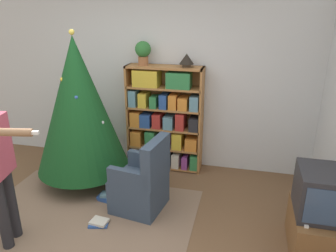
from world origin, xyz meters
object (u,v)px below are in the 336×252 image
(bookshelf, at_px, (164,120))
(table_lamp, at_px, (187,59))
(television, at_px, (320,192))
(christmas_tree, at_px, (79,106))
(potted_plant, at_px, (143,51))
(armchair, at_px, (142,185))

(bookshelf, distance_m, table_lamp, 0.94)
(television, distance_m, christmas_tree, 2.97)
(television, xyz_separation_m, christmas_tree, (-2.84, 0.73, 0.44))
(bookshelf, relative_size, potted_plant, 4.66)
(bookshelf, height_order, armchair, bookshelf)
(christmas_tree, xyz_separation_m, potted_plant, (0.66, 0.70, 0.62))
(bookshelf, bearing_deg, table_lamp, 1.25)
(bookshelf, height_order, television, bookshelf)
(table_lamp, bearing_deg, bookshelf, -178.75)
(christmas_tree, xyz_separation_m, armchair, (0.98, -0.44, -0.78))
(table_lamp, bearing_deg, potted_plant, 180.00)
(bookshelf, height_order, christmas_tree, christmas_tree)
(bookshelf, bearing_deg, christmas_tree, -144.39)
(bookshelf, height_order, potted_plant, potted_plant)
(bookshelf, xyz_separation_m, potted_plant, (-0.30, 0.01, 0.97))
(television, relative_size, table_lamp, 2.59)
(television, relative_size, armchair, 0.56)
(bookshelf, bearing_deg, potted_plant, 178.67)
(bookshelf, relative_size, television, 2.95)
(armchair, height_order, table_lamp, table_lamp)
(christmas_tree, bearing_deg, potted_plant, 46.29)
(television, height_order, armchair, armchair)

